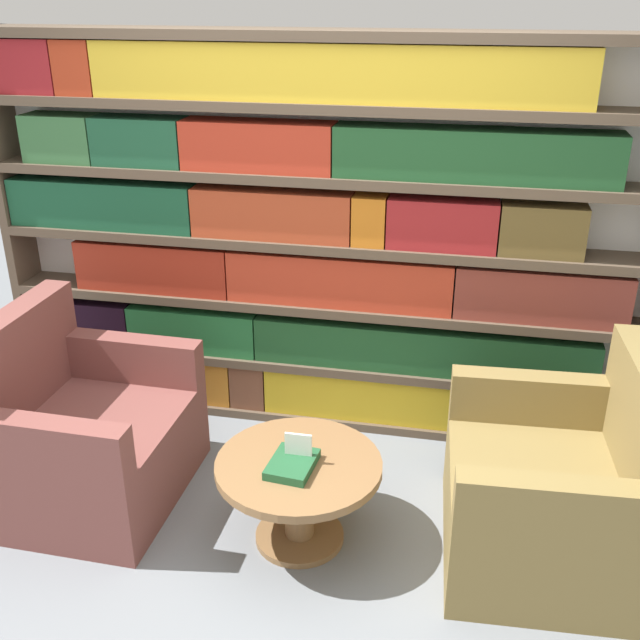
# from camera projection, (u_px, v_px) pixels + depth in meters

# --- Properties ---
(ground_plane) EXTENTS (14.00, 14.00, 0.00)m
(ground_plane) POSITION_uv_depth(u_px,v_px,m) (260.00, 569.00, 3.24)
(ground_plane) COLOR slate
(bookshelf) EXTENTS (3.58, 0.30, 2.12)m
(bookshelf) POSITION_uv_depth(u_px,v_px,m) (313.00, 244.00, 4.00)
(bookshelf) COLOR silver
(bookshelf) RESTS_ON ground_plane
(armchair_left) EXTENTS (0.86, 0.95, 0.92)m
(armchair_left) POSITION_uv_depth(u_px,v_px,m) (82.00, 437.00, 3.62)
(armchair_left) COLOR brown
(armchair_left) RESTS_ON ground_plane
(armchair_right) EXTENTS (0.89, 0.98, 0.92)m
(armchair_right) POSITION_uv_depth(u_px,v_px,m) (557.00, 494.00, 3.22)
(armchair_right) COLOR olive
(armchair_right) RESTS_ON ground_plane
(coffee_table) EXTENTS (0.73, 0.73, 0.42)m
(coffee_table) POSITION_uv_depth(u_px,v_px,m) (299.00, 484.00, 3.30)
(coffee_table) COLOR brown
(coffee_table) RESTS_ON ground_plane
(table_sign) EXTENTS (0.12, 0.06, 0.14)m
(table_sign) POSITION_uv_depth(u_px,v_px,m) (298.00, 450.00, 3.23)
(table_sign) COLOR black
(table_sign) RESTS_ON coffee_table
(stray_book) EXTENTS (0.21, 0.26, 0.04)m
(stray_book) POSITION_uv_depth(u_px,v_px,m) (292.00, 464.00, 3.20)
(stray_book) COLOR #1E512D
(stray_book) RESTS_ON coffee_table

